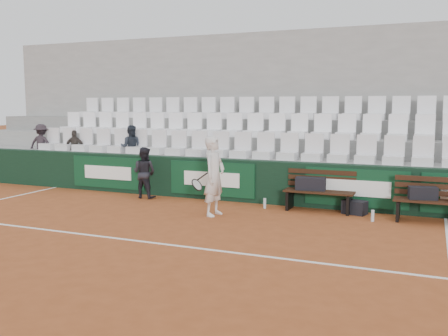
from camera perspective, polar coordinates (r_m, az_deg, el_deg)
ground at (r=8.75m, az=-10.55°, el=-8.13°), size 80.00×80.00×0.00m
court_baseline at (r=8.75m, az=-10.55°, el=-8.11°), size 18.00×0.06×0.01m
back_barrier at (r=12.08m, az=0.07°, el=-1.32°), size 18.00×0.34×1.00m
grandstand_tier_front at (r=12.69m, az=0.88°, el=-0.91°), size 18.00×0.95×1.00m
grandstand_tier_mid at (r=13.54m, az=2.37°, el=0.56°), size 18.00×0.95×1.45m
grandstand_tier_back at (r=14.40m, az=3.69°, el=1.86°), size 18.00×0.95×1.90m
grandstand_rear_wall at (r=14.93m, az=4.51°, el=6.84°), size 18.00×0.30×4.40m
seat_row_front at (r=12.43m, az=0.59°, el=2.70°), size 11.90×0.44×0.63m
seat_row_mid at (r=13.29m, az=2.13°, el=4.94°), size 11.90×0.44×0.63m
seat_row_back at (r=14.17m, az=3.50°, el=6.89°), size 11.90×0.44×0.63m
bench_left at (r=11.03m, az=10.79°, el=-3.72°), size 1.50×0.56×0.45m
bench_right at (r=10.61m, az=22.80°, el=-4.61°), size 1.50×0.56×0.45m
sports_bag_left at (r=11.04m, az=9.87°, el=-1.78°), size 0.67×0.34×0.28m
sports_bag_right at (r=10.58m, az=21.78°, el=-2.67°), size 0.57×0.35×0.25m
sports_bag_ground at (r=10.93m, az=14.71°, el=-4.36°), size 0.54×0.41×0.29m
water_bottle_near at (r=11.19m, az=4.68°, el=-4.03°), size 0.06×0.06×0.23m
water_bottle_far at (r=10.34m, az=16.63°, el=-5.26°), size 0.06×0.06×0.23m
tennis_player at (r=10.34m, az=-1.14°, el=-0.94°), size 0.73×0.64×1.66m
ball_kid at (r=12.48m, az=-9.11°, el=-0.53°), size 0.62×0.48×1.26m
spectator_a at (r=15.74m, az=-20.19°, el=4.22°), size 0.85×0.61×1.18m
spectator_b at (r=14.94m, az=-16.73°, el=3.93°), size 0.65×0.45×1.03m
spectator_c at (r=13.82m, az=-10.63°, el=4.21°), size 0.70×0.63×1.20m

